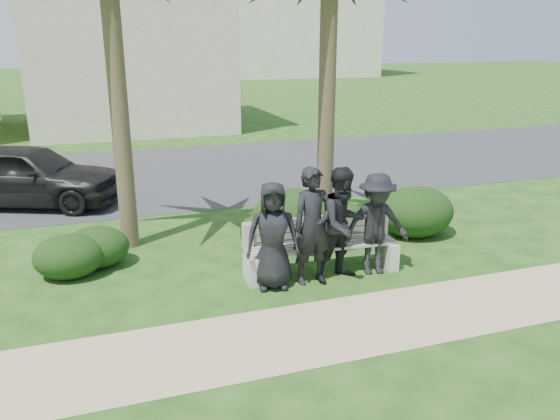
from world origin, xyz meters
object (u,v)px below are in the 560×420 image
at_px(man_d, 376,224).
at_px(park_bench, 321,250).
at_px(man_c, 343,224).
at_px(car_a, 27,175).
at_px(man_b, 313,226).
at_px(man_a, 273,236).

bearing_deg(man_d, park_bench, 170.63).
bearing_deg(man_d, man_c, -167.30).
height_order(man_d, car_a, man_d).
xyz_separation_m(man_b, car_a, (-4.67, 6.08, -0.21)).
height_order(park_bench, car_a, car_a).
height_order(man_a, man_b, man_b).
distance_m(man_b, man_c, 0.50).
xyz_separation_m(park_bench, car_a, (-4.94, 5.79, 0.33)).
height_order(man_a, car_a, man_a).
bearing_deg(park_bench, man_a, -160.36).
xyz_separation_m(park_bench, man_c, (0.24, -0.32, 0.52)).
height_order(park_bench, man_b, man_b).
relative_size(man_a, car_a, 0.40).
height_order(man_b, car_a, man_b).
distance_m(man_a, man_d, 1.76).
bearing_deg(man_a, man_c, 8.39).
bearing_deg(park_bench, man_d, -15.77).
height_order(man_c, car_a, man_c).
bearing_deg(car_a, man_b, -119.66).
distance_m(man_a, man_c, 1.16).
bearing_deg(man_a, car_a, 134.42).
bearing_deg(man_b, car_a, 123.09).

